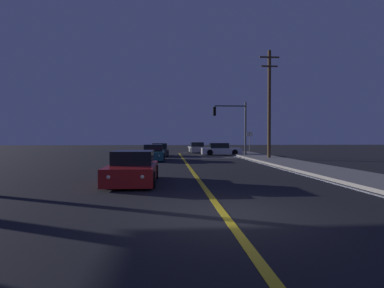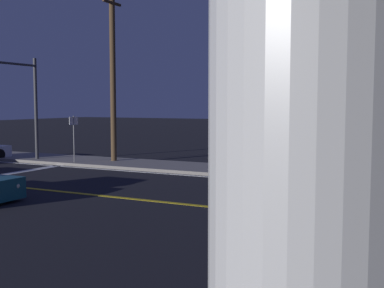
{
  "view_description": "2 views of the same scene",
  "coord_description": "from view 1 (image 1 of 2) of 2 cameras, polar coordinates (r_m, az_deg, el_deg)",
  "views": [
    {
      "loc": [
        -1.37,
        -7.79,
        1.88
      ],
      "look_at": [
        0.79,
        21.11,
        1.35
      ],
      "focal_mm": 30.16,
      "sensor_mm": 36.0,
      "label": 1
    },
    {
      "loc": [
        -13.16,
        5.56,
        3.1
      ],
      "look_at": [
        -0.06,
        11.99,
        1.89
      ],
      "focal_mm": 45.25,
      "sensor_mm": 36.0,
      "label": 2
    }
  ],
  "objects": [
    {
      "name": "car_far_approaching_red",
      "position": [
        13.75,
        -10.41,
        -4.37
      ],
      "size": [
        2.02,
        4.47,
        1.34
      ],
      "rotation": [
        0.0,
        0.0,
        3.13
      ],
      "color": "maroon",
      "rests_on": "ground"
    },
    {
      "name": "car_following_oncoming_silver",
      "position": [
        41.74,
        0.81,
        -0.73
      ],
      "size": [
        2.02,
        4.59,
        1.34
      ],
      "rotation": [
        0.0,
        0.0,
        0.03
      ],
      "color": "#B2B5BA",
      "rests_on": "ground"
    },
    {
      "name": "stop_bar",
      "position": [
        30.4,
        3.74,
        -2.48
      ],
      "size": [
        5.72,
        0.5,
        0.01
      ],
      "primitive_type": "cube",
      "color": "white",
      "rests_on": "ground"
    },
    {
      "name": "lane_line_center",
      "position": [
        19.81,
        -0.29,
        -4.37
      ],
      "size": [
        0.2,
        40.38,
        0.01
      ],
      "primitive_type": "cube",
      "color": "gold",
      "rests_on": "ground"
    },
    {
      "name": "lane_line_edge_right",
      "position": [
        20.91,
        14.87,
        -4.12
      ],
      "size": [
        0.16,
        40.38,
        0.01
      ],
      "primitive_type": "cube",
      "color": "white",
      "rests_on": "ground"
    },
    {
      "name": "car_parked_curb_white",
      "position": [
        35.81,
        5.12,
        -1.03
      ],
      "size": [
        4.44,
        1.9,
        1.34
      ],
      "rotation": [
        0.0,
        0.0,
        -1.59
      ],
      "color": "silver",
      "rests_on": "ground"
    },
    {
      "name": "car_side_waiting_teal",
      "position": [
        27.28,
        -6.83,
        -1.68
      ],
      "size": [
        1.87,
        4.54,
        1.34
      ],
      "rotation": [
        0.0,
        0.0,
        3.14
      ],
      "color": "#195960",
      "rests_on": "ground"
    },
    {
      "name": "ground_plane",
      "position": [
        8.13,
        5.67,
        -12.3
      ],
      "size": [
        160.0,
        160.0,
        0.0
      ],
      "primitive_type": "plane",
      "color": "black"
    },
    {
      "name": "traffic_signal_near_right",
      "position": [
        33.07,
        7.38,
        4.15
      ],
      "size": [
        3.42,
        0.28,
        5.54
      ],
      "rotation": [
        0.0,
        0.0,
        3.14
      ],
      "color": "#38383D",
      "rests_on": "ground"
    },
    {
      "name": "sidewalk_right",
      "position": [
        21.58,
        19.53,
        -3.8
      ],
      "size": [
        3.2,
        42.76,
        0.15
      ],
      "primitive_type": "cube",
      "color": "gray",
      "rests_on": "ground"
    },
    {
      "name": "street_sign_corner",
      "position": [
        30.51,
        10.13,
        0.66
      ],
      "size": [
        0.56,
        0.11,
        2.5
      ],
      "color": "slate",
      "rests_on": "ground"
    },
    {
      "name": "car_mid_block_charcoal",
      "position": [
        33.64,
        -5.74,
        -1.16
      ],
      "size": [
        1.89,
        4.29,
        1.34
      ],
      "rotation": [
        0.0,
        0.0,
        3.13
      ],
      "color": "#2D2D33",
      "rests_on": "ground"
    },
    {
      "name": "utility_pole_right",
      "position": [
        29.66,
        13.5,
        7.13
      ],
      "size": [
        1.78,
        0.3,
        9.66
      ],
      "color": "#4C3823",
      "rests_on": "ground"
    }
  ]
}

